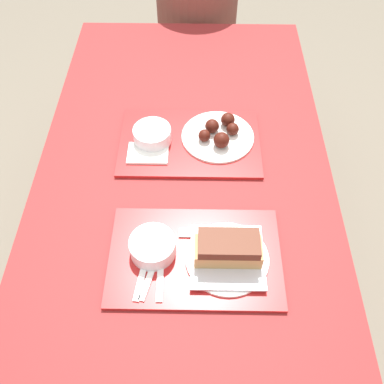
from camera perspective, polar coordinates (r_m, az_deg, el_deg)
ground_plane at (r=1.91m, az=-0.84°, el=-14.15°), size 12.00×12.00×0.00m
picnic_table at (r=1.33m, az=-1.17°, el=-2.51°), size 0.91×1.84×0.75m
picnic_bench_far at (r=2.35m, az=-0.21°, el=16.46°), size 0.86×0.28×0.45m
tray_near at (r=1.14m, az=0.40°, el=-8.61°), size 0.45×0.30×0.01m
tray_far at (r=1.39m, az=-0.30°, el=6.61°), size 0.45×0.30×0.01m
bowl_coleslaw_near at (r=1.12m, az=-5.28°, el=-7.20°), size 0.12×0.12×0.05m
brisket_sandwich_plate at (r=1.10m, az=4.79°, el=-8.01°), size 0.22×0.22×0.09m
plastic_fork_near at (r=1.11m, az=-5.37°, el=-10.37°), size 0.06×0.17×0.00m
plastic_knife_near at (r=1.11m, az=-4.22°, el=-10.41°), size 0.02×0.17×0.00m
plastic_spoon_near at (r=1.12m, az=-6.51°, el=-10.34°), size 0.04×0.17×0.00m
condiment_packet at (r=1.16m, az=-0.87°, el=-5.49°), size 0.04×0.03×0.01m
bowl_coleslaw_far at (r=1.38m, az=-5.32°, el=7.67°), size 0.12×0.12×0.05m
wings_plate_far at (r=1.39m, az=3.62°, el=7.81°), size 0.23×0.23×0.06m
napkin_far at (r=1.35m, az=-5.90°, el=5.17°), size 0.13×0.09×0.01m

